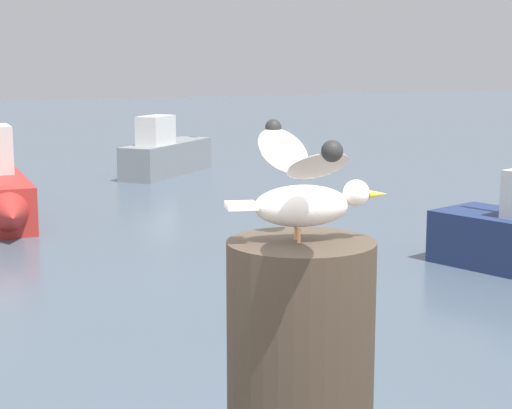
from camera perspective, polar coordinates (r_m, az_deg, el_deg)
seagull at (r=1.97m, az=3.24°, el=1.29°), size 0.39×0.65×0.27m
boat_grey at (r=20.80m, az=-5.80°, el=3.47°), size 3.41×3.25×1.46m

